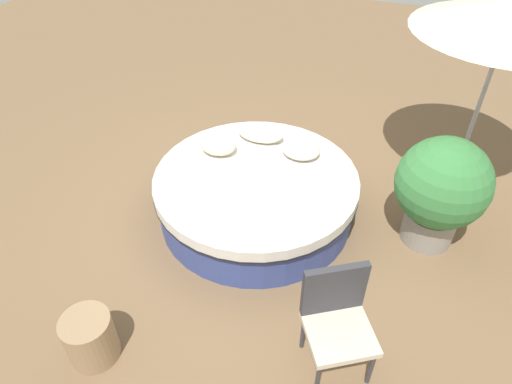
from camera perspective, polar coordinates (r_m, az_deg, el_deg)
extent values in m
plane|color=brown|center=(5.33, 0.00, -2.76)|extent=(16.00, 16.00, 0.00)
cylinder|color=#38478C|center=(5.18, 0.00, -1.04)|extent=(2.16, 2.16, 0.43)
cylinder|color=black|center=(5.05, 0.00, 0.77)|extent=(2.24, 2.24, 0.02)
cylinder|color=silver|center=(5.00, 0.00, 1.36)|extent=(2.23, 2.23, 0.14)
ellipsoid|color=beige|center=(5.26, 5.63, 5.25)|extent=(0.43, 0.38, 0.15)
ellipsoid|color=silver|center=(5.48, 0.54, 7.33)|extent=(0.56, 0.31, 0.19)
ellipsoid|color=beige|center=(5.27, -4.73, 5.88)|extent=(0.42, 0.33, 0.21)
cylinder|color=#333338|center=(4.02, 14.06, -20.43)|extent=(0.04, 0.04, 0.42)
cylinder|color=#333338|center=(3.90, 7.68, -21.97)|extent=(0.04, 0.04, 0.42)
cylinder|color=#333338|center=(4.21, 11.84, -15.66)|extent=(0.04, 0.04, 0.42)
cylinder|color=#333338|center=(4.10, 5.86, -16.92)|extent=(0.04, 0.04, 0.42)
cube|color=beige|center=(3.85, 10.29, -16.86)|extent=(0.70, 0.69, 0.06)
cube|color=#333338|center=(3.73, 9.67, -11.78)|extent=(0.48, 0.31, 0.50)
cylinder|color=#262628|center=(6.34, 23.38, 1.99)|extent=(0.44, 0.44, 0.08)
cylinder|color=#99999E|center=(5.81, 26.12, 10.19)|extent=(0.05, 0.05, 2.20)
cone|color=beige|center=(5.46, 29.14, 18.74)|extent=(1.92, 1.92, 0.34)
cylinder|color=gray|center=(5.27, 20.62, -3.85)|extent=(0.54, 0.54, 0.37)
sphere|color=#387A3D|center=(4.91, 22.18, 1.04)|extent=(0.94, 0.94, 0.94)
cylinder|color=#997A56|center=(4.25, -19.85, -16.65)|extent=(0.42, 0.42, 0.47)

